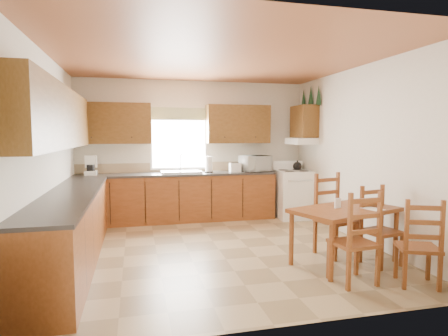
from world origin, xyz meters
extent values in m
plane|color=#967E56|center=(0.00, 0.00, 0.00)|extent=(4.50, 4.50, 0.00)
plane|color=#9F5B35|center=(0.00, 0.00, 2.70)|extent=(4.50, 4.50, 0.00)
plane|color=silver|center=(-2.25, 0.00, 1.35)|extent=(4.50, 4.50, 0.00)
plane|color=silver|center=(2.25, 0.00, 1.35)|extent=(4.50, 4.50, 0.00)
plane|color=silver|center=(0.00, 2.25, 1.35)|extent=(4.50, 4.50, 0.00)
plane|color=silver|center=(0.00, -2.25, 1.35)|extent=(4.50, 4.50, 0.00)
cube|color=brown|center=(-0.38, 1.95, 0.44)|extent=(3.75, 0.60, 0.88)
cube|color=brown|center=(-1.95, -0.15, 0.44)|extent=(0.60, 3.60, 0.88)
cube|color=#33302E|center=(-0.38, 1.95, 0.90)|extent=(3.75, 0.63, 0.04)
cube|color=#33302E|center=(-1.95, -0.15, 0.90)|extent=(0.63, 3.60, 0.04)
cube|color=tan|center=(-0.38, 2.24, 1.01)|extent=(3.75, 0.01, 0.18)
cube|color=brown|center=(-1.55, 2.08, 1.85)|extent=(1.41, 0.33, 0.75)
cube|color=brown|center=(0.86, 2.08, 1.85)|extent=(1.25, 0.33, 0.75)
cube|color=brown|center=(-2.08, -0.15, 1.85)|extent=(0.33, 3.60, 0.75)
cube|color=brown|center=(2.08, 1.65, 1.90)|extent=(0.33, 0.62, 0.62)
cube|color=white|center=(2.03, 1.65, 1.52)|extent=(0.44, 0.62, 0.12)
cube|color=white|center=(-0.30, 2.22, 1.55)|extent=(1.13, 0.02, 1.18)
cube|color=white|center=(-0.30, 2.21, 1.55)|extent=(1.05, 0.01, 1.10)
cube|color=#597A3E|center=(-0.30, 2.19, 2.05)|extent=(1.19, 0.01, 0.24)
cube|color=silver|center=(-0.30, 1.95, 0.94)|extent=(0.75, 0.45, 0.04)
cone|color=#1D4629|center=(2.21, 1.33, 2.38)|extent=(0.22, 0.22, 0.36)
cone|color=#1D4629|center=(2.21, 1.65, 2.42)|extent=(0.22, 0.22, 0.36)
cone|color=#1D4629|center=(2.21, 1.97, 2.38)|extent=(0.22, 0.22, 0.36)
cube|color=white|center=(1.88, 1.67, 0.46)|extent=(0.67, 0.68, 0.92)
cube|color=white|center=(-1.93, 1.97, 1.11)|extent=(0.23, 0.27, 0.37)
cylinder|color=white|center=(0.23, 1.93, 1.07)|extent=(0.16, 0.16, 0.31)
cube|color=white|center=(0.76, 1.91, 1.01)|extent=(0.22, 0.15, 0.18)
imported|color=white|center=(1.17, 1.91, 1.08)|extent=(0.60, 0.50, 0.31)
cube|color=brown|center=(1.44, -0.93, 0.36)|extent=(1.52, 1.17, 0.72)
cube|color=brown|center=(1.19, -1.52, 0.52)|extent=(0.47, 0.45, 1.04)
cube|color=brown|center=(1.85, -1.73, 0.48)|extent=(0.52, 0.51, 0.97)
cube|color=brown|center=(1.87, -1.08, 0.49)|extent=(0.49, 0.47, 0.99)
cube|color=brown|center=(1.52, -0.60, 0.55)|extent=(0.56, 0.55, 1.11)
cube|color=white|center=(1.75, -1.06, 0.72)|extent=(0.25, 0.29, 0.00)
cube|color=white|center=(1.35, -0.91, 0.78)|extent=(0.10, 0.04, 0.13)
camera|label=1|loc=(-1.14, -5.13, 1.65)|focal=30.00mm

